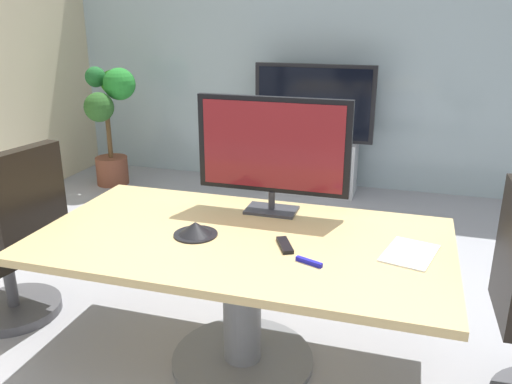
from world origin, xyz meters
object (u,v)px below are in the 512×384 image
object	(u,v)px
tv_monitor	(273,149)
remote_control	(285,245)
wall_display_unit	(313,150)
office_chair_left	(15,250)
potted_plant	(110,113)
conference_table	(242,270)
conference_phone	(195,229)

from	to	relation	value
tv_monitor	remote_control	xyz separation A→B (m)	(0.18, -0.44, -0.35)
tv_monitor	wall_display_unit	size ratio (longest dim) A/B	0.64
tv_monitor	wall_display_unit	world-z (taller)	tv_monitor
office_chair_left	potted_plant	distance (m)	2.65
wall_display_unit	office_chair_left	bearing A→B (deg)	-112.97
tv_monitor	conference_table	bearing A→B (deg)	-97.96
conference_table	remote_control	world-z (taller)	remote_control
wall_display_unit	remote_control	xyz separation A→B (m)	(0.43, -2.97, 0.30)
conference_table	conference_phone	xyz separation A→B (m)	(-0.22, -0.05, 0.22)
tv_monitor	wall_display_unit	xyz separation A→B (m)	(-0.25, 2.53, -0.65)
conference_table	conference_phone	world-z (taller)	conference_phone
office_chair_left	wall_display_unit	distance (m)	3.13
office_chair_left	conference_table	bearing A→B (deg)	98.44
conference_table	conference_phone	size ratio (longest dim) A/B	9.24
conference_phone	tv_monitor	bearing A→B (deg)	57.42
conference_table	wall_display_unit	bearing A→B (deg)	93.85
office_chair_left	remote_control	world-z (taller)	office_chair_left
tv_monitor	remote_control	bearing A→B (deg)	-67.50
office_chair_left	conference_phone	xyz separation A→B (m)	(1.20, -0.08, 0.31)
tv_monitor	conference_phone	distance (m)	0.61
conference_phone	remote_control	world-z (taller)	conference_phone
tv_monitor	potted_plant	xyz separation A→B (m)	(-2.33, 2.13, -0.31)
conference_table	remote_control	bearing A→B (deg)	-13.63
tv_monitor	potted_plant	bearing A→B (deg)	137.57
wall_display_unit	potted_plant	xyz separation A→B (m)	(-2.08, -0.40, 0.34)
conference_phone	remote_control	size ratio (longest dim) A/B	1.29
conference_table	conference_phone	distance (m)	0.31
conference_table	tv_monitor	world-z (taller)	tv_monitor
potted_plant	conference_phone	size ratio (longest dim) A/B	5.71
office_chair_left	tv_monitor	bearing A→B (deg)	113.07
office_chair_left	conference_phone	size ratio (longest dim) A/B	4.95
potted_plant	conference_table	bearing A→B (deg)	-47.81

